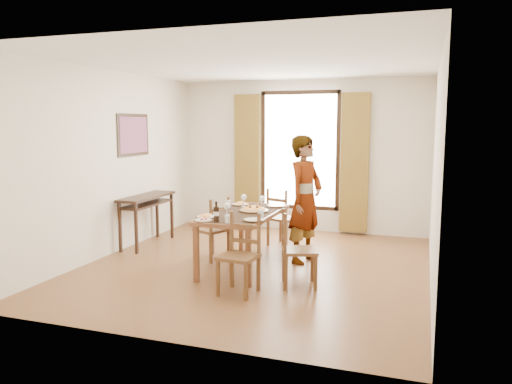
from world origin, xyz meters
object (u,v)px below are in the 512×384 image
(console_table, at_px, (147,203))
(pasta_platter, at_px, (254,208))
(dining_table, at_px, (244,217))
(man, at_px, (305,199))

(console_table, distance_m, pasta_platter, 2.10)
(console_table, distance_m, dining_table, 2.01)
(console_table, relative_size, pasta_platter, 3.00)
(dining_table, height_order, pasta_platter, pasta_platter)
(pasta_platter, bearing_deg, dining_table, -145.73)
(man, bearing_deg, dining_table, 146.59)
(man, bearing_deg, pasta_platter, 147.12)
(console_table, height_order, dining_table, console_table)
(console_table, relative_size, dining_table, 0.71)
(console_table, xyz_separation_m, pasta_platter, (2.01, -0.60, 0.12))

